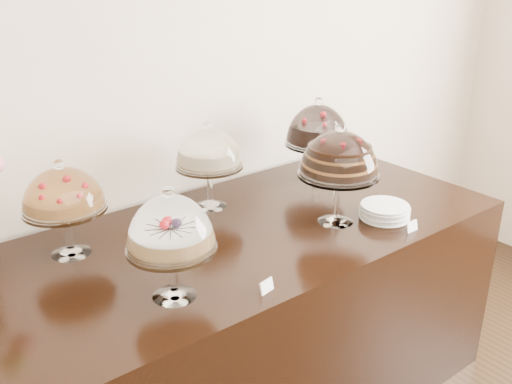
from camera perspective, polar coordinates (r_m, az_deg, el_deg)
wall_back at (r=2.58m, az=-9.62°, el=12.38°), size 5.00×0.04×3.00m
display_counter at (r=2.59m, az=-0.70°, el=-12.65°), size 2.20×1.00×0.90m
cake_stand_sugar_sponge at (r=1.82m, az=-8.54°, el=-3.64°), size 0.29×0.29×0.39m
cake_stand_choco_layer at (r=2.33m, az=8.32°, el=3.48°), size 0.33×0.33×0.43m
cake_stand_cheesecake at (r=2.48m, az=-4.75°, el=4.03°), size 0.30×0.30×0.40m
cake_stand_dark_choco at (r=2.80m, az=6.19°, el=6.35°), size 0.32×0.32×0.42m
cake_stand_fruit_tart at (r=2.18m, az=-18.73°, el=-0.18°), size 0.31×0.31×0.38m
plate_stack at (r=2.50m, az=12.74°, el=-1.91°), size 0.21×0.21×0.06m
price_card_left at (r=1.93m, az=1.07°, el=-9.40°), size 0.06×0.03×0.04m
price_card_right at (r=2.41m, az=15.34°, el=-3.33°), size 0.06×0.02×0.04m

